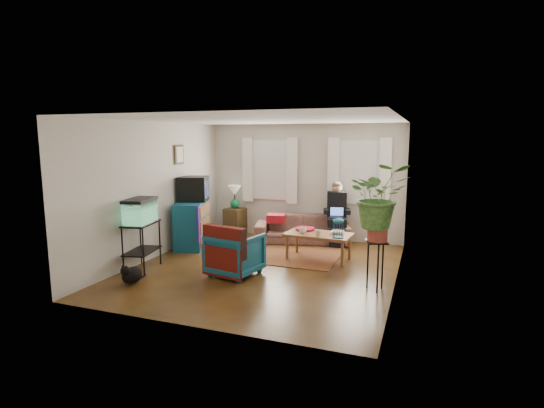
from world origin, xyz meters
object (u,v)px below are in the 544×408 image
at_px(armchair, 235,252).
at_px(plant_stand, 376,266).
at_px(side_table, 235,221).
at_px(coffee_table, 318,246).
at_px(aquarium_stand, 142,246).
at_px(sofa, 303,224).
at_px(dresser, 192,224).

bearing_deg(armchair, plant_stand, -166.98).
distance_m(side_table, coffee_table, 2.82).
xyz_separation_m(armchair, plant_stand, (2.32, 0.06, -0.01)).
distance_m(aquarium_stand, plant_stand, 4.00).
bearing_deg(armchair, side_table, -53.20).
height_order(aquarium_stand, coffee_table, aquarium_stand).
height_order(aquarium_stand, armchair, aquarium_stand).
relative_size(aquarium_stand, coffee_table, 0.68).
height_order(aquarium_stand, plant_stand, aquarium_stand).
relative_size(sofa, aquarium_stand, 2.46).
bearing_deg(side_table, coffee_table, -30.86).
xyz_separation_m(aquarium_stand, plant_stand, (3.99, 0.36, -0.03)).
bearing_deg(aquarium_stand, armchair, -0.74).
bearing_deg(plant_stand, coffee_table, 133.24).
relative_size(coffee_table, plant_stand, 1.60).
xyz_separation_m(aquarium_stand, coffee_table, (2.77, 1.65, -0.16)).
relative_size(sofa, side_table, 3.33).
bearing_deg(aquarium_stand, sofa, 42.34).
height_order(side_table, coffee_table, side_table).
xyz_separation_m(sofa, dresser, (-2.10, -1.16, 0.08)).
xyz_separation_m(coffee_table, plant_stand, (1.22, -1.29, 0.13)).
bearing_deg(side_table, sofa, -8.36).
distance_m(dresser, armchair, 2.15).
bearing_deg(plant_stand, sofa, 127.04).
xyz_separation_m(side_table, plant_stand, (3.64, -2.74, 0.08)).
distance_m(side_table, armchair, 3.09).
xyz_separation_m(sofa, coffee_table, (0.66, -1.19, -0.15)).
xyz_separation_m(side_table, aquarium_stand, (-0.35, -3.09, 0.11)).
height_order(coffee_table, plant_stand, plant_stand).
relative_size(sofa, dresser, 1.90).
bearing_deg(plant_stand, dresser, 161.66).
xyz_separation_m(dresser, armchair, (1.65, -1.37, -0.09)).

